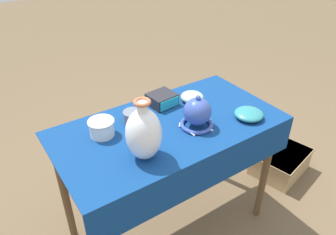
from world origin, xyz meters
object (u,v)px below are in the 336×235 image
vase_tall_bulbous (144,133)px  pot_squat_slate (133,117)px  mosaic_tile_box (162,99)px  vase_dome_bell (197,114)px  bowl_shallow_celadon (192,97)px  wooden_crate (280,161)px  cup_wide_ivory (102,127)px  bowl_shallow_teal (249,114)px

vase_tall_bulbous → pot_squat_slate: (0.10, 0.29, -0.10)m
mosaic_tile_box → pot_squat_slate: mosaic_tile_box is taller
vase_dome_bell → bowl_shallow_celadon: (0.14, 0.22, -0.05)m
vase_tall_bulbous → wooden_crate: size_ratio=0.63×
cup_wide_ivory → bowl_shallow_teal: size_ratio=0.86×
vase_dome_bell → bowl_shallow_celadon: size_ratio=1.41×
bowl_shallow_teal → pot_squat_slate: 0.63m
cup_wide_ivory → bowl_shallow_celadon: cup_wide_ivory is taller
bowl_shallow_teal → pot_squat_slate: (-0.54, 0.32, 0.01)m
mosaic_tile_box → pot_squat_slate: size_ratio=1.59×
pot_squat_slate → bowl_shallow_celadon: bearing=0.1°
vase_dome_bell → mosaic_tile_box: bearing=95.6°
bowl_shallow_celadon → cup_wide_ivory: bearing=-178.1°
vase_dome_bell → bowl_shallow_teal: vase_dome_bell is taller
pot_squat_slate → bowl_shallow_celadon: size_ratio=0.75×
bowl_shallow_celadon → wooden_crate: bowl_shallow_celadon is taller
bowl_shallow_teal → cup_wide_ivory: bearing=157.8°
bowl_shallow_teal → pot_squat_slate: pot_squat_slate is taller
vase_dome_bell → cup_wide_ivory: size_ratio=1.41×
pot_squat_slate → bowl_shallow_celadon: (0.40, 0.00, -0.00)m
wooden_crate → vase_tall_bulbous: bearing=172.3°
vase_tall_bulbous → vase_dome_bell: 0.36m
vase_dome_bell → wooden_crate: bearing=2.8°
vase_dome_bell → cup_wide_ivory: vase_dome_bell is taller
pot_squat_slate → bowl_shallow_celadon: pot_squat_slate is taller
vase_tall_bulbous → cup_wide_ivory: 0.29m
vase_tall_bulbous → pot_squat_slate: size_ratio=2.96×
cup_wide_ivory → bowl_shallow_teal: cup_wide_ivory is taller
wooden_crate → bowl_shallow_celadon: bearing=154.3°
mosaic_tile_box → bowl_shallow_teal: bearing=-56.5°
cup_wide_ivory → wooden_crate: (1.35, -0.16, -0.74)m
vase_dome_bell → mosaic_tile_box: (-0.03, 0.29, -0.04)m
vase_tall_bulbous → mosaic_tile_box: 0.49m
cup_wide_ivory → pot_squat_slate: size_ratio=1.33×
vase_dome_bell → pot_squat_slate: vase_dome_bell is taller
vase_tall_bulbous → wooden_crate: (1.26, 0.11, -0.83)m
vase_tall_bulbous → vase_dome_bell: size_ratio=1.57×
cup_wide_ivory → bowl_shallow_celadon: bearing=1.9°
bowl_shallow_teal → vase_tall_bulbous: bearing=177.2°
mosaic_tile_box → vase_dome_bell: bearing=-90.3°
bowl_shallow_celadon → pot_squat_slate: bearing=-179.9°
vase_tall_bulbous → bowl_shallow_celadon: size_ratio=2.21×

